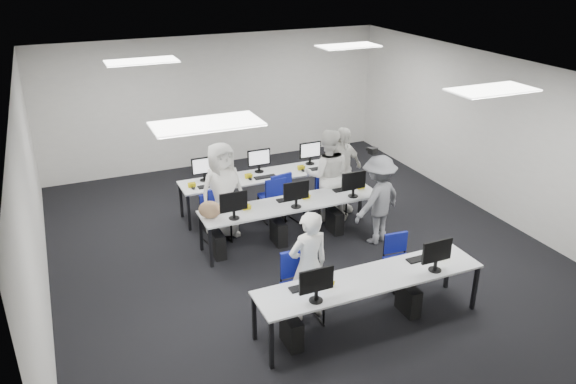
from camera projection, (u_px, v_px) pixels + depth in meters
name	position (u px, v px, depth m)	size (l,w,h in m)	color
room	(297.00, 165.00, 9.16)	(9.00, 9.02, 3.00)	black
ceiling_panels	(297.00, 74.00, 8.56)	(5.20, 4.60, 0.02)	white
desk_front	(371.00, 281.00, 7.47)	(3.20, 0.70, 0.73)	silver
desk_mid	(292.00, 205.00, 9.65)	(3.20, 0.70, 0.73)	silver
desk_back	(263.00, 177.00, 10.83)	(3.20, 0.70, 0.73)	silver
equipment_front	(357.00, 305.00, 7.51)	(2.51, 0.41, 1.19)	#0B3A93
equipment_mid	(282.00, 225.00, 9.70)	(2.91, 0.41, 1.19)	white
equipment_back	(272.00, 191.00, 11.05)	(2.91, 0.41, 1.19)	white
chair_0	(302.00, 300.00, 7.71)	(0.50, 0.54, 0.99)	navy
chair_1	(399.00, 270.00, 8.52)	(0.43, 0.47, 0.81)	navy
chair_2	(216.00, 227.00, 9.82)	(0.48, 0.51, 0.85)	navy
chair_3	(287.00, 210.00, 10.37)	(0.54, 0.58, 0.94)	navy
chair_4	(330.00, 204.00, 10.64)	(0.58, 0.60, 0.90)	navy
chair_5	(217.00, 217.00, 10.13)	(0.50, 0.53, 0.93)	navy
chair_6	(272.00, 205.00, 10.60)	(0.43, 0.47, 0.89)	navy
chair_7	(330.00, 197.00, 10.97)	(0.55, 0.58, 0.89)	navy
handbag	(210.00, 210.00, 9.04)	(0.36, 0.23, 0.30)	#8E6C49
student_0	(308.00, 266.00, 7.57)	(0.59, 0.39, 1.62)	white
student_1	(327.00, 175.00, 10.41)	(0.85, 0.66, 1.75)	white
student_2	(222.00, 191.00, 9.76)	(0.85, 0.55, 1.74)	white
student_3	(341.00, 171.00, 10.68)	(1.00, 0.42, 1.71)	white
photographer	(378.00, 200.00, 9.60)	(1.02, 0.59, 1.59)	slate
dslr_camera	(373.00, 151.00, 9.38)	(0.14, 0.18, 0.10)	black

